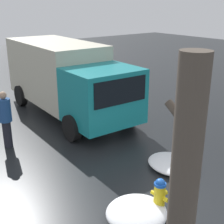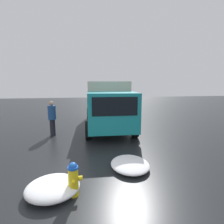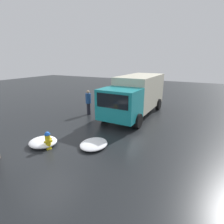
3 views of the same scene
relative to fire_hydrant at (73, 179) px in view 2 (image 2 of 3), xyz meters
The scene contains 6 objects.
ground_plane 0.45m from the fire_hydrant, 94.63° to the left, with size 60.00×60.00×0.00m, color black.
fire_hydrant is the anchor object (origin of this frame).
delivery_truck 7.29m from the fire_hydrant, 13.89° to the right, with size 7.11×2.84×2.85m.
pedestrian 5.53m from the fire_hydrant, 14.76° to the left, with size 0.40×0.40×1.84m.
snow_pile_curbside 0.61m from the fire_hydrant, 74.28° to the left, with size 1.28×1.35×0.33m.
snow_pile_by_tree 2.12m from the fire_hydrant, 56.24° to the right, with size 1.46×1.26×0.25m.
Camera 2 is at (-4.06, -0.33, 2.77)m, focal length 28.00 mm.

